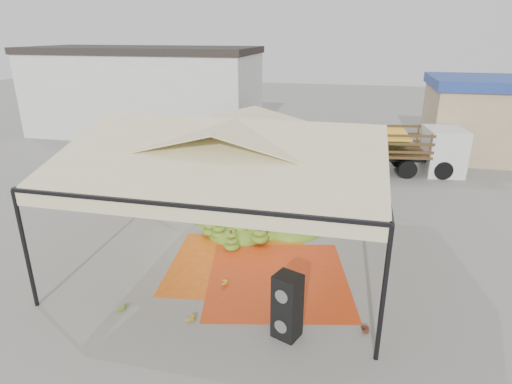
% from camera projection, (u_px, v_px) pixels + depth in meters
% --- Properties ---
extents(ground, '(90.00, 90.00, 0.00)m').
position_uv_depth(ground, '(239.00, 247.00, 13.22)').
color(ground, slate).
rests_on(ground, ground).
extents(canopy_tent, '(8.10, 8.10, 4.00)m').
position_uv_depth(canopy_tent, '(237.00, 143.00, 12.06)').
color(canopy_tent, black).
rests_on(canopy_tent, ground).
extents(building_white, '(14.30, 6.30, 5.40)m').
position_uv_depth(building_white, '(145.00, 91.00, 27.16)').
color(building_white, silver).
rests_on(building_white, ground).
extents(building_tan, '(6.30, 5.30, 4.10)m').
position_uv_depth(building_tan, '(490.00, 118.00, 22.20)').
color(building_tan, tan).
rests_on(building_tan, ground).
extents(tarp_left, '(4.23, 4.08, 0.01)m').
position_uv_depth(tarp_left, '(238.00, 264.00, 12.24)').
color(tarp_left, '#D26213').
rests_on(tarp_left, ground).
extents(tarp_right, '(4.46, 4.61, 0.01)m').
position_uv_depth(tarp_right, '(278.00, 278.00, 11.55)').
color(tarp_right, red).
rests_on(tarp_right, ground).
extents(banana_heap, '(5.67, 4.95, 1.08)m').
position_uv_depth(banana_heap, '(255.00, 210.00, 14.63)').
color(banana_heap, '#4C7618').
rests_on(banana_heap, ground).
extents(hand_yellow_a, '(0.50, 0.45, 0.19)m').
position_uv_depth(hand_yellow_a, '(221.00, 282.00, 11.23)').
color(hand_yellow_a, gold).
rests_on(hand_yellow_a, ground).
extents(hand_yellow_b, '(0.45, 0.37, 0.20)m').
position_uv_depth(hand_yellow_b, '(188.00, 316.00, 9.85)').
color(hand_yellow_b, gold).
rests_on(hand_yellow_b, ground).
extents(hand_red_a, '(0.56, 0.54, 0.20)m').
position_uv_depth(hand_red_a, '(276.00, 295.00, 10.64)').
color(hand_red_a, '#501D12').
rests_on(hand_red_a, ground).
extents(hand_red_b, '(0.47, 0.39, 0.20)m').
position_uv_depth(hand_red_b, '(361.00, 328.00, 9.47)').
color(hand_red_b, '#542613').
rests_on(hand_red_b, ground).
extents(hand_green, '(0.43, 0.36, 0.18)m').
position_uv_depth(hand_green, '(119.00, 306.00, 10.23)').
color(hand_green, '#3C6F17').
rests_on(hand_green, ground).
extents(hanging_bunches, '(1.74, 0.24, 0.20)m').
position_uv_depth(hanging_bunches, '(212.00, 160.00, 12.89)').
color(hanging_bunches, '#3F7819').
rests_on(hanging_bunches, ground).
extents(speaker_stack, '(0.68, 0.65, 1.51)m').
position_uv_depth(speaker_stack, '(287.00, 306.00, 9.13)').
color(speaker_stack, black).
rests_on(speaker_stack, ground).
extents(banana_leaves, '(0.96, 1.36, 3.70)m').
position_uv_depth(banana_leaves, '(156.00, 212.00, 15.79)').
color(banana_leaves, '#367E21').
rests_on(banana_leaves, ground).
extents(vendor, '(0.66, 0.49, 1.65)m').
position_uv_depth(vendor, '(250.00, 168.00, 18.16)').
color(vendor, gray).
rests_on(vendor, ground).
extents(truck_left, '(6.05, 2.35, 2.04)m').
position_uv_depth(truck_left, '(277.00, 141.00, 20.75)').
color(truck_left, '#463517').
rests_on(truck_left, ground).
extents(truck_right, '(6.40, 2.94, 2.12)m').
position_uv_depth(truck_right, '(399.00, 145.00, 19.92)').
color(truck_right, '#4E381A').
rests_on(truck_right, ground).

